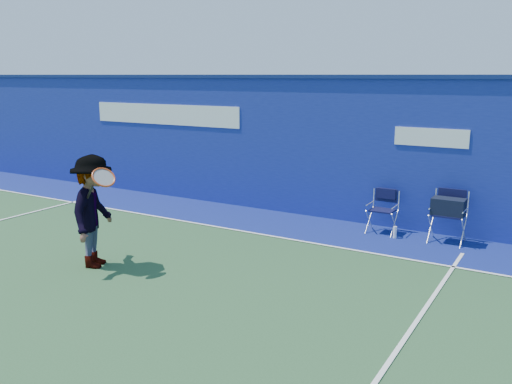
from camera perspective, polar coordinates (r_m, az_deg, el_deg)
The scene contains 8 objects.
ground at distance 8.78m, azimuth -15.25°, elevation -8.72°, with size 80.00×80.00×0.00m, color #2A4F2C.
stadium_wall at distance 12.47m, azimuth 1.68°, elevation 5.21°, with size 24.00×0.50×3.08m.
out_of_bounds_strip at distance 11.83m, azimuth -0.93°, elevation -2.81°, with size 24.00×1.80×0.01m, color navy.
court_lines at distance 9.17m, azimuth -12.56°, elevation -7.58°, with size 24.00×12.00×0.01m.
directors_chair_left at distance 11.01m, azimuth 13.14°, elevation -2.77°, with size 0.51×0.47×0.86m.
directors_chair_right at distance 10.69m, azimuth 19.52°, elevation -2.93°, with size 0.59×0.53×0.98m.
water_bottle at distance 10.74m, azimuth 14.41°, elevation -4.14°, with size 0.07×0.07×0.23m, color white.
tennis_player at distance 9.11m, azimuth -16.72°, elevation -1.96°, with size 1.16×1.37×1.84m.
Camera 1 is at (5.99, -5.63, 3.07)m, focal length 38.00 mm.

